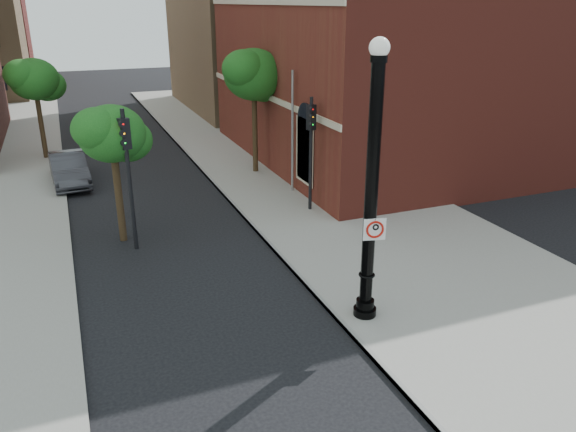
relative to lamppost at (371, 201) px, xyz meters
name	(u,v)px	position (x,y,z in m)	size (l,w,h in m)	color
ground	(264,342)	(-2.73, -0.04, -3.16)	(120.00, 120.00, 0.00)	black
sidewalk_right	(318,188)	(3.27, 9.96, -3.10)	(8.00, 60.00, 0.12)	gray
curb_edge	(228,199)	(-0.68, 9.96, -3.09)	(0.10, 60.00, 0.14)	gray
brick_wall_building	(465,27)	(13.27, 13.96, 3.10)	(22.30, 16.30, 12.50)	maroon
bg_building_tan_b	(329,8)	(13.27, 29.96, 3.84)	(22.00, 14.00, 14.00)	#937550
lamppost	(371,201)	(0.00, 0.00, 0.00)	(0.58, 0.58, 6.84)	black
no_parking_sign	(375,229)	(0.04, -0.17, -0.65)	(0.53, 0.16, 0.55)	white
parked_car	(69,169)	(-6.49, 14.67, -2.47)	(1.45, 4.15, 1.37)	#313036
traffic_signal_left	(127,157)	(-4.77, 6.55, -0.09)	(0.36, 0.40, 4.55)	black
traffic_signal_right	(311,136)	(1.85, 7.56, -0.23)	(0.35, 0.38, 4.35)	black
utility_pole	(292,134)	(2.07, 9.88, -0.64)	(0.10, 0.10, 5.03)	#999999
street_tree_a	(113,135)	(-5.05, 7.47, 0.42)	(2.52, 2.28, 4.54)	#2F2113
street_tree_b	(35,80)	(-7.46, 19.51, 0.78)	(2.77, 2.51, 4.99)	#2F2113
street_tree_c	(254,76)	(1.62, 13.23, 1.29)	(3.13, 2.83, 5.63)	#2F2113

